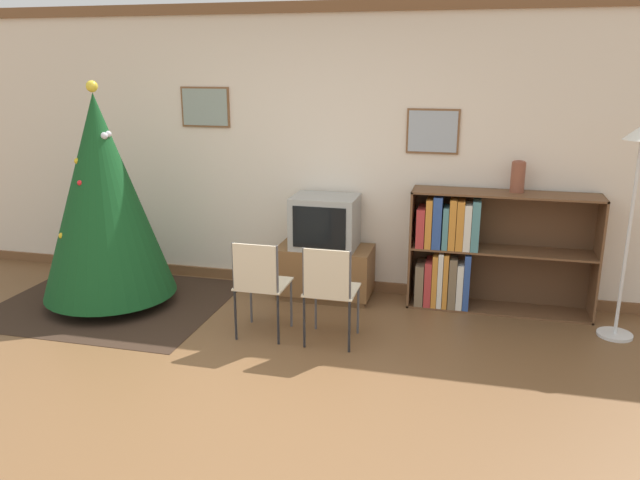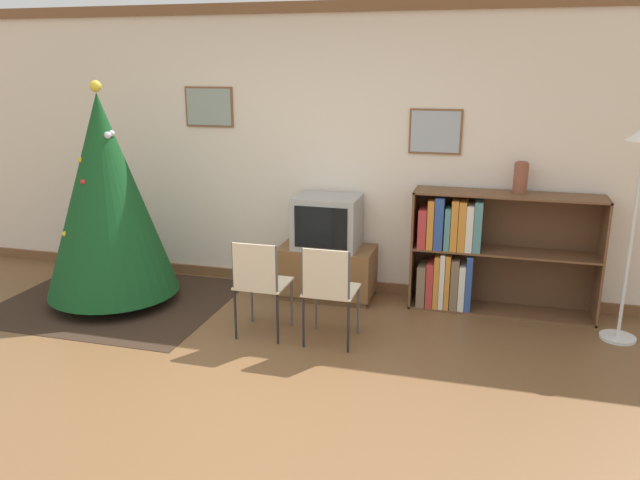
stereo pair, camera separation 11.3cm
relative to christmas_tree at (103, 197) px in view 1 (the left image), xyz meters
name	(u,v)px [view 1 (the left image)]	position (x,y,z in m)	size (l,w,h in m)	color
ground_plane	(224,410)	(1.73, -1.48, -1.01)	(24.00, 24.00, 0.00)	brown
wall_back	(317,151)	(1.73, 0.96, 0.34)	(8.12, 0.11, 2.70)	silver
area_rug	(113,303)	(0.00, 0.00, -1.01)	(2.04, 1.71, 0.01)	#332319
christmas_tree	(103,197)	(0.00, 0.00, 0.00)	(1.19, 1.19, 2.02)	maroon
tv_console	(325,272)	(1.88, 0.66, -0.76)	(0.89, 0.47, 0.49)	brown
television	(325,222)	(1.88, 0.66, -0.27)	(0.60, 0.46, 0.49)	#9E9E99
folding_chair_left	(260,283)	(1.60, -0.37, -0.54)	(0.40, 0.40, 0.82)	beige
folding_chair_right	(329,289)	(2.17, -0.37, -0.54)	(0.40, 0.40, 0.82)	beige
bookshelf	(467,252)	(3.19, 0.72, -0.48)	(1.61, 0.36, 1.08)	brown
vase	(518,176)	(3.57, 0.78, 0.21)	(0.12, 0.12, 0.27)	brown
standing_lamp	(637,177)	(4.41, 0.36, 0.31)	(0.28, 0.28, 1.73)	silver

